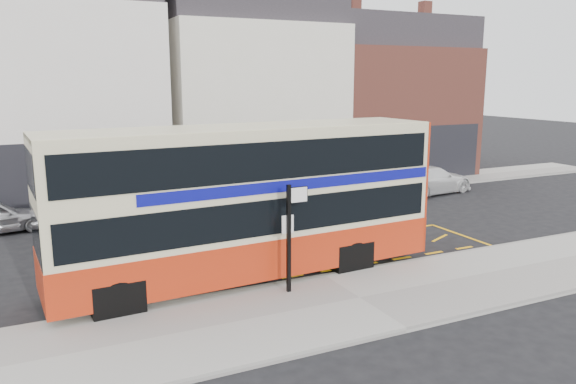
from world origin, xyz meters
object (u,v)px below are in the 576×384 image
car_grey (247,196)px  car_white (429,180)px  double_decker_bus (249,200)px  bus_stop_post (291,228)px  street_tree_right (342,126)px

car_grey → car_white: size_ratio=0.82×
double_decker_bus → car_white: size_ratio=2.28×
bus_stop_post → car_grey: bus_stop_post is taller
double_decker_bus → car_white: 15.10m
car_white → car_grey: bearing=77.7°
double_decker_bus → car_white: bearing=27.6°
car_grey → street_tree_right: bearing=-48.5°
car_white → street_tree_right: street_tree_right is taller
double_decker_bus → bus_stop_post: double_decker_bus is taller
street_tree_right → car_white: bearing=-51.9°
bus_stop_post → double_decker_bus: bearing=104.0°
bus_stop_post → street_tree_right: (9.46, 13.18, 1.37)m
double_decker_bus → car_grey: 8.94m
double_decker_bus → street_tree_right: bearing=45.9°
double_decker_bus → car_grey: double_decker_bus is taller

